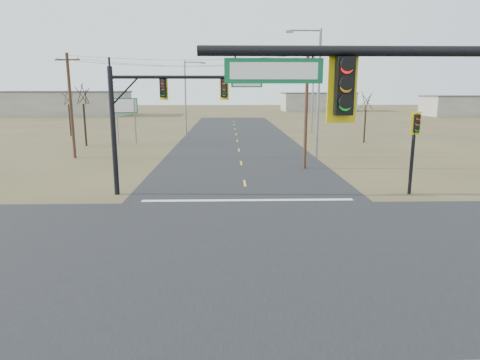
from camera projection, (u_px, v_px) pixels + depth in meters
name	position (u px, v px, depth m)	size (l,w,h in m)	color
ground	(256.00, 249.00, 16.95)	(320.00, 320.00, 0.00)	brown
road_ew	(256.00, 249.00, 16.95)	(160.00, 14.00, 0.02)	black
road_ns	(256.00, 249.00, 16.95)	(14.00, 160.00, 0.02)	black
stop_bar_far	(248.00, 200.00, 24.28)	(12.00, 0.40, 0.01)	silver
mast_arm_far	(162.00, 104.00, 24.73)	(9.24, 0.60, 7.48)	black
pedestal_signal_ne	(415.00, 136.00, 25.03)	(0.64, 0.56, 4.97)	black
utility_pole_near	(306.00, 109.00, 33.21)	(2.12, 0.77, 8.94)	#4B2E20
utility_pole_far	(71.00, 104.00, 38.41)	(2.28, 0.48, 9.35)	#4B2E20
highway_sign	(126.00, 111.00, 49.68)	(2.77, 0.47, 5.22)	slate
streetlight_a	(316.00, 87.00, 38.47)	(3.20, 0.42, 11.45)	slate
streetlight_b	(311.00, 89.00, 60.64)	(3.09, 0.30, 11.12)	slate
streetlight_c	(187.00, 96.00, 53.61)	(2.71, 0.42, 9.67)	slate
bare_tree_a	(83.00, 93.00, 46.66)	(3.53, 3.53, 7.27)	black
bare_tree_b	(68.00, 97.00, 56.83)	(2.67, 2.67, 6.44)	black
bare_tree_c	(366.00, 100.00, 49.63)	(3.06, 3.06, 6.32)	black
warehouse_left	(67.00, 104.00, 103.30)	(28.00, 14.00, 5.50)	#ADA69A
warehouse_mid	(317.00, 102.00, 124.66)	(20.00, 12.00, 5.00)	#ADA69A
warehouse_right	(465.00, 106.00, 101.08)	(18.00, 10.00, 4.50)	#ADA69A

